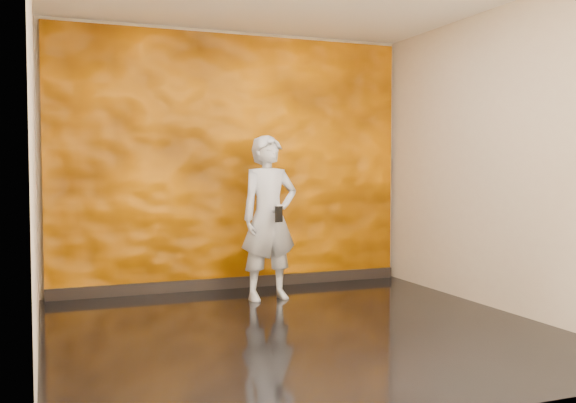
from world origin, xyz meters
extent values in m
cube|color=black|center=(0.00, 0.00, -0.01)|extent=(4.00, 4.00, 0.01)
cube|color=tan|center=(0.00, 2.00, 1.40)|extent=(4.00, 0.02, 2.80)
cube|color=tan|center=(0.00, -2.00, 1.40)|extent=(4.00, 0.02, 2.80)
cube|color=tan|center=(-2.00, 0.00, 1.40)|extent=(0.02, 4.00, 2.80)
cube|color=tan|center=(2.00, 0.00, 1.40)|extent=(0.02, 4.00, 2.80)
cube|color=#FE8800|center=(0.00, 1.96, 1.38)|extent=(3.90, 0.06, 2.75)
cube|color=black|center=(0.00, 1.92, 0.06)|extent=(3.90, 0.04, 0.12)
imported|color=#A0A5B0|center=(0.16, 1.23, 0.82)|extent=(0.63, 0.45, 1.64)
cube|color=black|center=(0.17, 0.97, 0.87)|extent=(0.08, 0.04, 0.15)
camera|label=1|loc=(-1.95, -4.78, 1.32)|focal=40.00mm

